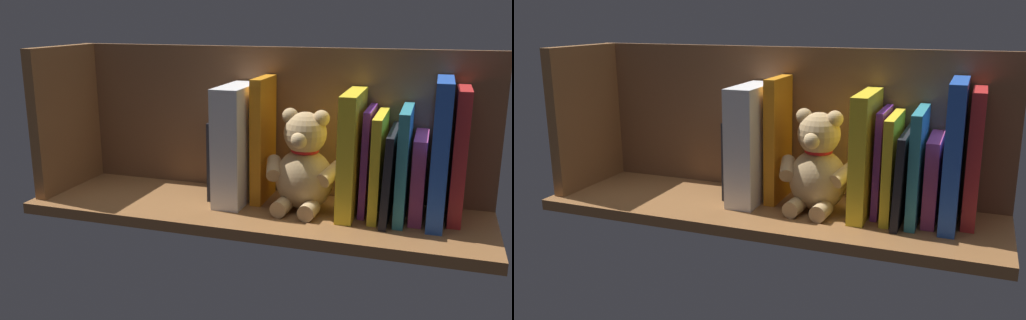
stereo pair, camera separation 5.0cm
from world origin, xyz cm
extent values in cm
cube|color=brown|center=(0.00, 0.00, -1.10)|extent=(92.97, 27.73, 2.20)
cube|color=brown|center=(0.00, -11.62, 15.73)|extent=(92.97, 1.50, 31.45)
cube|color=brown|center=(44.49, 0.00, 15.73)|extent=(2.40, 21.73, 31.45)
cube|color=red|center=(-38.39, -4.54, 12.59)|extent=(2.52, 11.85, 25.18)
cube|color=blue|center=(-34.96, -2.53, 13.44)|extent=(2.95, 15.87, 26.87)
cube|color=#B23F72|center=(-31.54, -3.72, 8.09)|extent=(2.43, 13.50, 16.18)
cube|color=teal|center=(-28.65, -2.70, 10.63)|extent=(1.91, 15.53, 21.25)
cube|color=black|center=(-26.28, -1.95, 8.61)|extent=(1.87, 17.03, 17.25)
cube|color=yellow|center=(-23.97, -2.85, 9.98)|extent=(1.80, 15.23, 19.95)
cube|color=purple|center=(-21.69, -4.27, 10.35)|extent=(1.53, 12.40, 20.71)
cube|color=yellow|center=(-18.74, -2.32, 11.97)|extent=(3.15, 16.29, 23.95)
ellipsoid|color=tan|center=(-9.70, -1.39, 6.16)|extent=(12.62, 11.51, 12.32)
sphere|color=tan|center=(-9.70, -1.39, 15.50)|extent=(8.47, 8.47, 8.47)
sphere|color=tan|center=(-12.86, -1.10, 18.68)|extent=(3.27, 3.27, 3.27)
sphere|color=tan|center=(-6.54, -1.68, 18.68)|extent=(3.27, 3.27, 3.27)
sphere|color=#DBB77F|center=(-9.37, 2.20, 14.86)|extent=(3.27, 3.27, 3.27)
cylinder|color=tan|center=(-15.39, 0.68, 8.32)|extent=(5.20, 6.71, 4.56)
cylinder|color=tan|center=(-3.73, -0.39, 8.32)|extent=(4.33, 6.59, 4.56)
cylinder|color=tan|center=(-11.98, 4.08, 1.64)|extent=(3.68, 4.90, 3.27)
cylinder|color=tan|center=(-6.46, 3.57, 1.64)|extent=(3.68, 4.90, 3.27)
torus|color=red|center=(-9.70, -1.39, 12.13)|extent=(6.11, 6.11, 0.96)
cube|color=orange|center=(0.15, -4.86, 12.88)|extent=(2.32, 11.21, 25.77)
cube|color=white|center=(4.91, -2.43, 12.10)|extent=(5.77, 15.88, 24.21)
cube|color=black|center=(9.47, -4.75, 8.29)|extent=(2.04, 11.43, 16.60)
camera|label=1|loc=(-33.76, 102.98, 38.06)|focal=39.12mm
camera|label=2|loc=(-38.49, 101.31, 38.06)|focal=39.12mm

